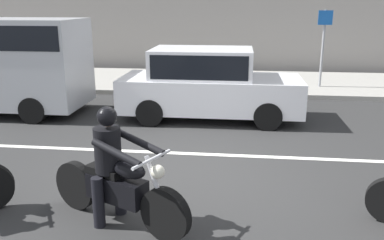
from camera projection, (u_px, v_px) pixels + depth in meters
The scene contains 6 objects.
ground_plane at pixel (189, 173), 6.90m from camera, with size 80.00×80.00×0.00m, color #2B2B2B.
sidewalk_slab at pixel (217, 82), 14.52m from camera, with size 40.00×4.40×0.14m, color #99968E.
lane_marking_stripe at pixel (146, 152), 7.87m from camera, with size 18.00×0.14×0.01m, color silver.
motorcycle_with_rider_black_leather at pixel (116, 177), 5.18m from camera, with size 2.03×1.11×1.55m.
parked_sedan_white at pixel (207, 83), 9.93m from camera, with size 4.34×1.82×1.72m.
street_sign_post at pixel (323, 40), 12.94m from camera, with size 0.44×0.08×2.43m.
Camera 1 is at (0.80, -6.34, 2.76)m, focal length 38.28 mm.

